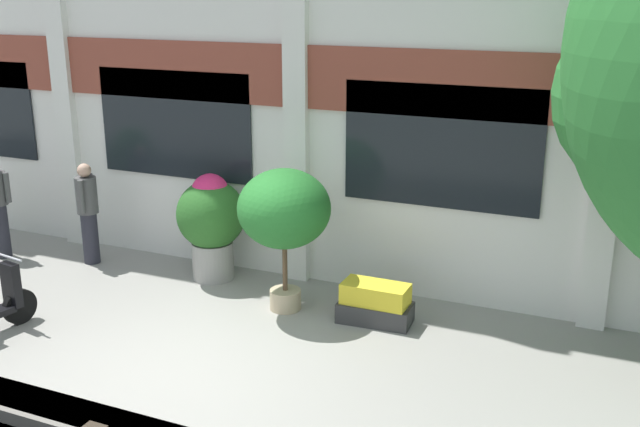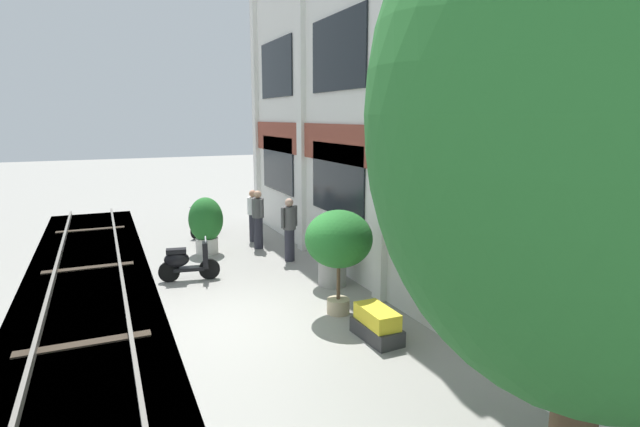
% 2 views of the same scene
% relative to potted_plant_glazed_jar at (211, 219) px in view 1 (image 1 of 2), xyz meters
% --- Properties ---
extents(ground_plane, '(80.00, 80.00, 0.00)m').
position_rel_potted_plant_glazed_jar_xyz_m(ground_plane, '(1.20, -2.40, -0.96)').
color(ground_plane, gray).
extents(potted_plant_glazed_jar, '(1.05, 1.05, 1.66)m').
position_rel_potted_plant_glazed_jar_xyz_m(potted_plant_glazed_jar, '(0.00, 0.00, 0.00)').
color(potted_plant_glazed_jar, gray).
rests_on(potted_plant_glazed_jar, ground).
extents(potted_plant_square_trough, '(1.01, 0.55, 0.55)m').
position_rel_potted_plant_glazed_jar_xyz_m(potted_plant_square_trough, '(2.83, -0.50, -0.70)').
color(potted_plant_square_trough, '#333333').
rests_on(potted_plant_square_trough, ground).
extents(potted_plant_tall_urn, '(1.27, 1.27, 2.01)m').
position_rel_potted_plant_glazed_jar_xyz_m(potted_plant_tall_urn, '(1.54, -0.59, 0.46)').
color(potted_plant_tall_urn, tan).
rests_on(potted_plant_tall_urn, ground).
extents(resident_by_doorway, '(0.34, 0.50, 1.66)m').
position_rel_potted_plant_glazed_jar_xyz_m(resident_by_doorway, '(-2.18, -0.21, -0.07)').
color(resident_by_doorway, '#282833').
rests_on(resident_by_doorway, ground).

